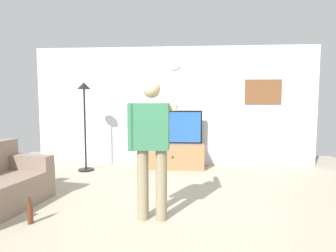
{
  "coord_description": "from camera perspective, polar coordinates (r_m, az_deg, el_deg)",
  "views": [
    {
      "loc": [
        0.33,
        -3.25,
        1.44
      ],
      "look_at": [
        0.01,
        1.2,
        1.05
      ],
      "focal_mm": 28.7,
      "sensor_mm": 36.0,
      "label": 1
    }
  ],
  "objects": [
    {
      "name": "ground_plane",
      "position": [
        3.57,
        -1.57,
        -18.78
      ],
      "size": [
        8.4,
        8.4,
        0.0
      ],
      "primitive_type": "plane",
      "color": "#9E937F"
    },
    {
      "name": "back_wall",
      "position": [
        6.21,
        1.12,
        4.17
      ],
      "size": [
        6.4,
        0.1,
        2.7
      ],
      "primitive_type": "cube",
      "color": "silver",
      "rests_on": "ground_plane"
    },
    {
      "name": "tv_stand",
      "position": [
        5.98,
        1.11,
        -6.3
      ],
      "size": [
        1.34,
        0.57,
        0.54
      ],
      "color": "#997047",
      "rests_on": "ground_plane"
    },
    {
      "name": "television",
      "position": [
        5.93,
        1.14,
        -0.22
      ],
      "size": [
        1.26,
        0.07,
        0.73
      ],
      "color": "black",
      "rests_on": "tv_stand"
    },
    {
      "name": "wall_clock",
      "position": [
        6.21,
        1.29,
        13.05
      ],
      "size": [
        0.27,
        0.03,
        0.27
      ],
      "primitive_type": "cylinder",
      "rotation": [
        1.57,
        0.0,
        0.0
      ],
      "color": "white"
    },
    {
      "name": "framed_picture",
      "position": [
        6.38,
        19.51,
        6.86
      ],
      "size": [
        0.79,
        0.04,
        0.55
      ],
      "primitive_type": "cube",
      "color": "brown"
    },
    {
      "name": "floor_lamp",
      "position": [
        5.88,
        -17.32,
        3.7
      ],
      "size": [
        0.32,
        0.32,
        1.86
      ],
      "color": "black",
      "rests_on": "ground_plane"
    },
    {
      "name": "person_standing_nearer_lamp",
      "position": [
        3.27,
        -3.4,
        -3.32
      ],
      "size": [
        0.6,
        0.78,
        1.7
      ],
      "color": "gray",
      "rests_on": "ground_plane"
    },
    {
      "name": "beverage_bottle",
      "position": [
        3.73,
        -27.24,
        -16.01
      ],
      "size": [
        0.07,
        0.07,
        0.33
      ],
      "color": "#592D19",
      "rests_on": "ground_plane"
    }
  ]
}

